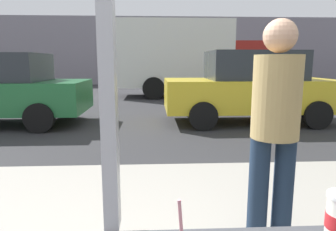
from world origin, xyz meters
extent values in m
plane|color=#2D2D30|center=(0.00, 8.00, 0.00)|extent=(60.00, 60.00, 0.00)
cube|color=#9E998E|center=(0.00, 1.60, 0.07)|extent=(16.00, 2.80, 0.14)
cube|color=#9E9EA3|center=(0.00, 0.08, 1.67)|extent=(0.05, 0.08, 1.47)
cube|color=gray|center=(0.00, 20.38, 2.22)|extent=(28.00, 1.20, 4.45)
cylinder|color=black|center=(-2.28, 7.45, 0.32)|extent=(0.64, 0.18, 0.64)
cylinder|color=black|center=(-2.28, 5.59, 0.32)|extent=(0.64, 0.18, 0.64)
cube|color=gold|center=(2.55, 6.52, 0.70)|extent=(4.17, 1.76, 0.75)
cube|color=#282D33|center=(2.61, 6.52, 1.42)|extent=(2.17, 1.55, 0.69)
cylinder|color=black|center=(3.84, 7.40, 0.32)|extent=(0.64, 0.18, 0.64)
cylinder|color=black|center=(3.84, 5.64, 0.32)|extent=(0.64, 0.18, 0.64)
cylinder|color=black|center=(1.25, 7.40, 0.32)|extent=(0.64, 0.18, 0.64)
cylinder|color=black|center=(1.25, 5.64, 0.32)|extent=(0.64, 0.18, 0.64)
cube|color=silver|center=(1.04, 12.47, 1.82)|extent=(4.86, 2.20, 2.75)
cube|color=maroon|center=(4.27, 12.47, 1.40)|extent=(1.90, 2.10, 1.90)
cylinder|color=black|center=(4.27, 13.52, 0.45)|extent=(0.90, 0.24, 0.90)
cylinder|color=black|center=(4.27, 11.42, 0.45)|extent=(0.90, 0.24, 0.90)
cylinder|color=black|center=(0.18, 13.57, 0.45)|extent=(0.90, 0.24, 0.90)
cylinder|color=black|center=(0.18, 11.37, 0.45)|extent=(0.90, 0.24, 0.90)
cylinder|color=#1B2A3F|center=(0.88, 1.08, 0.56)|extent=(0.14, 0.14, 0.84)
cylinder|color=#1B2A3F|center=(1.06, 1.08, 0.56)|extent=(0.14, 0.14, 0.84)
cylinder|color=#A48A56|center=(0.97, 1.08, 1.26)|extent=(0.32, 0.32, 0.56)
sphere|color=tan|center=(0.97, 1.08, 1.66)|extent=(0.22, 0.22, 0.22)
camera|label=1|loc=(0.14, -0.91, 1.50)|focal=32.55mm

